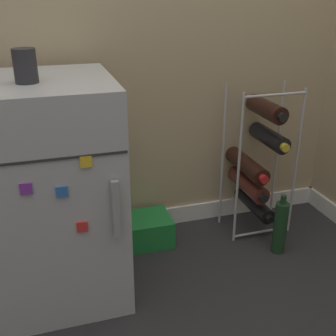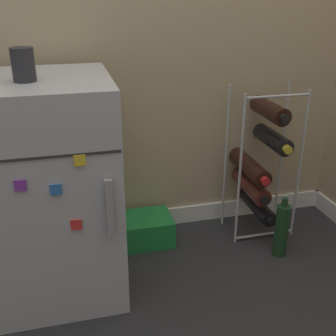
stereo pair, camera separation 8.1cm
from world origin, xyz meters
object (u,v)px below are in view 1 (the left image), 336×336
object	(u,v)px
fridge_top_cup	(25,66)
loose_bottle_floor	(280,227)
wine_rack	(256,162)
soda_box	(144,230)
mini_fridge	(52,191)

from	to	relation	value
fridge_top_cup	loose_bottle_floor	bearing A→B (deg)	-0.19
wine_rack	soda_box	xyz separation A→B (m)	(-0.55, 0.03, -0.30)
mini_fridge	loose_bottle_floor	xyz separation A→B (m)	(0.97, -0.06, -0.29)
mini_fridge	soda_box	size ratio (longest dim) A/B	3.32
loose_bottle_floor	mini_fridge	bearing A→B (deg)	176.59
mini_fridge	fridge_top_cup	bearing A→B (deg)	-124.10
fridge_top_cup	mini_fridge	bearing A→B (deg)	55.90
loose_bottle_floor	soda_box	bearing A→B (deg)	156.09
wine_rack	loose_bottle_floor	bearing A→B (deg)	-84.40
fridge_top_cup	wine_rack	bearing A→B (deg)	12.73
fridge_top_cup	soda_box	bearing A→B (deg)	30.28
wine_rack	loose_bottle_floor	xyz separation A→B (m)	(0.02, -0.23, -0.23)
wine_rack	soda_box	distance (m)	0.63
wine_rack	fridge_top_cup	bearing A→B (deg)	-167.27
soda_box	loose_bottle_floor	size ratio (longest dim) A/B	0.88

